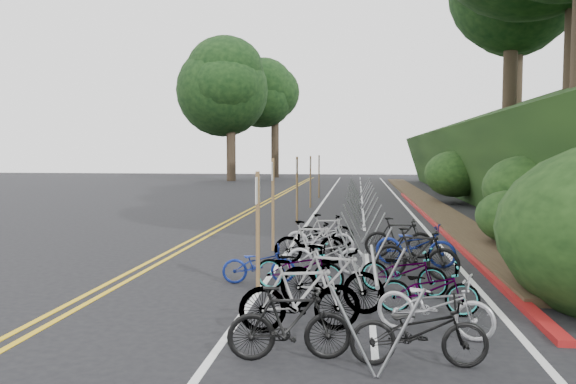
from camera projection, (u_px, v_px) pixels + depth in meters
name	position (u px, v px, depth m)	size (l,w,h in m)	color
ground	(200.00, 297.00, 10.28)	(120.00, 120.00, 0.00)	black
road_markings	(295.00, 226.00, 20.20)	(7.47, 80.00, 0.01)	gold
red_curb	(432.00, 221.00, 21.45)	(0.25, 28.00, 0.10)	maroon
embankment	(566.00, 154.00, 27.35)	(14.30, 48.14, 9.11)	black
bike_rack_front	(374.00, 283.00, 7.87)	(1.12, 2.92, 1.12)	gray
bike_racks_rest	(361.00, 197.00, 22.72)	(1.14, 23.00, 1.17)	gray
signpost_near	(258.00, 223.00, 10.54)	(0.08, 0.40, 2.30)	brown
signposts_rest	(305.00, 181.00, 23.96)	(0.08, 18.40, 2.50)	brown
bike_front	(259.00, 264.00, 11.37)	(1.49, 0.52, 0.78)	navy
bike_valet	(360.00, 263.00, 11.01)	(3.51, 10.21, 1.10)	black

